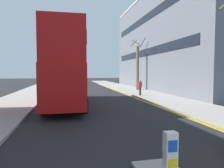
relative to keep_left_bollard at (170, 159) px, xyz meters
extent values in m
cube|color=#9E9991|center=(6.50, 13.24, -0.54)|extent=(4.00, 80.00, 0.14)
cube|color=#9E9991|center=(-6.50, 13.24, -0.54)|extent=(4.00, 80.00, 0.14)
cube|color=yellow|center=(4.40, 11.24, -0.60)|extent=(0.10, 56.00, 0.01)
cube|color=yellow|center=(4.24, 11.24, -0.60)|extent=(0.10, 56.00, 0.01)
cube|color=white|center=(0.00, 0.00, 0.13)|extent=(0.28, 0.20, 0.95)
cube|color=blue|center=(0.00, -0.10, 0.32)|extent=(0.22, 0.01, 0.26)
cube|color=yellow|center=(0.00, -0.10, -0.06)|extent=(0.22, 0.01, 0.20)
cube|color=red|center=(-2.32, 11.78, 1.13)|extent=(2.80, 10.87, 2.60)
cube|color=red|center=(-2.32, 11.78, 3.68)|extent=(2.75, 10.65, 2.50)
cube|color=black|center=(-2.32, 11.78, 1.43)|extent=(2.82, 10.43, 0.84)
cube|color=black|center=(-2.32, 11.78, 3.78)|extent=(2.80, 10.22, 0.80)
cube|color=yellow|center=(-2.17, 17.16, 2.68)|extent=(2.00, 0.12, 0.44)
cube|color=maroon|center=(-2.32, 11.78, 4.98)|extent=(2.52, 9.78, 0.10)
cylinder|color=black|center=(-3.48, 15.17, -0.09)|extent=(0.33, 1.05, 1.04)
cylinder|color=black|center=(-0.98, 15.10, -0.09)|extent=(0.33, 1.05, 1.04)
cylinder|color=black|center=(-3.66, 8.47, -0.09)|extent=(0.33, 1.05, 1.04)
cylinder|color=black|center=(-1.17, 8.40, -0.09)|extent=(0.33, 1.05, 1.04)
cylinder|color=#2D2D38|center=(5.16, 15.67, -0.04)|extent=(0.22, 0.22, 0.85)
cube|color=red|center=(5.16, 15.67, 0.66)|extent=(0.34, 0.22, 0.56)
sphere|color=#9E7051|center=(5.16, 15.67, 1.05)|extent=(0.20, 0.20, 0.20)
cylinder|color=#6B6047|center=(7.18, 22.12, 2.52)|extent=(0.43, 0.43, 5.98)
cylinder|color=#6B6047|center=(7.93, 22.21, 6.04)|extent=(0.29, 1.56, 1.14)
cylinder|color=#6B6047|center=(6.78, 22.68, 5.99)|extent=(1.21, 0.92, 1.03)
cylinder|color=#6B6047|center=(6.77, 21.66, 5.95)|extent=(1.05, 0.93, 0.95)
cube|color=slate|center=(13.50, 23.01, 6.37)|extent=(10.00, 28.00, 13.97)
cube|color=black|center=(8.48, 23.01, 9.45)|extent=(0.04, 24.64, 1.00)
cube|color=black|center=(8.48, 23.01, 4.70)|extent=(0.04, 24.64, 1.00)
camera|label=1|loc=(-2.21, -3.95, 1.91)|focal=31.99mm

